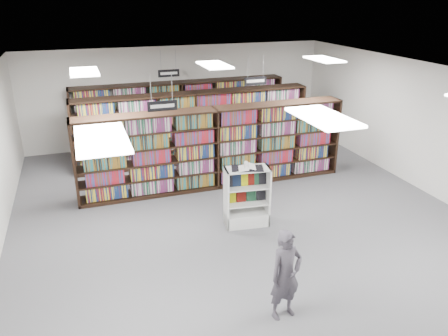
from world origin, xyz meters
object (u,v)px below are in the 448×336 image
object	(u,v)px
endcap_display	(246,204)
shopper	(286,275)
bookshelf_row_near	(215,148)
open_book	(247,167)

from	to	relation	value
endcap_display	shopper	size ratio (longest dim) A/B	0.89
endcap_display	shopper	bearing A→B (deg)	-92.97
bookshelf_row_near	endcap_display	bearing A→B (deg)	-89.71
bookshelf_row_near	open_book	bearing A→B (deg)	-90.30
bookshelf_row_near	open_book	world-z (taller)	bookshelf_row_near
bookshelf_row_near	shopper	world-z (taller)	bookshelf_row_near
bookshelf_row_near	open_book	size ratio (longest dim) A/B	9.35
endcap_display	open_book	distance (m)	0.90
endcap_display	open_book	size ratio (longest dim) A/B	1.79
endcap_display	open_book	xyz separation A→B (m)	(-0.02, -0.06, 0.90)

